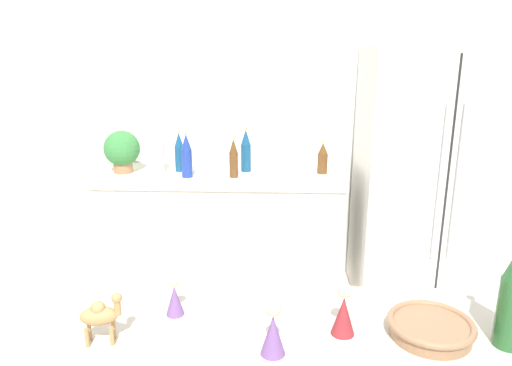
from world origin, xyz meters
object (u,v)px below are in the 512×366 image
object	(u,v)px
refrigerator	(428,179)
back_bottle_3	(234,158)
back_bottle_1	(179,152)
potted_plant	(122,150)
fruit_bowl	(431,328)
camel_figurine	(101,315)
back_bottle_0	(246,151)
wise_man_figurine_purple	(273,332)
paper_towel_roll	(156,156)
wise_man_figurine_blue	(344,312)
back_bottle_4	(187,156)
wise_man_figurine_crimson	(175,298)
back_bottle_2	(323,158)

from	to	relation	value
refrigerator	back_bottle_3	xyz separation A→B (m)	(-1.33, -0.01, 0.14)
back_bottle_1	potted_plant	bearing A→B (deg)	-172.72
fruit_bowl	camel_figurine	bearing A→B (deg)	-175.93
back_bottle_0	camel_figurine	world-z (taller)	back_bottle_0
back_bottle_1	wise_man_figurine_purple	size ratio (longest dim) A/B	1.77
paper_towel_roll	fruit_bowl	size ratio (longest dim) A/B	1.00
back_bottle_3	paper_towel_roll	bearing A→B (deg)	171.06
back_bottle_0	potted_plant	bearing A→B (deg)	-175.62
fruit_bowl	camel_figurine	distance (m)	0.96
camel_figurine	wise_man_figurine_blue	distance (m)	0.70
back_bottle_4	wise_man_figurine_crimson	distance (m)	1.93
back_bottle_4	wise_man_figurine_blue	xyz separation A→B (m)	(0.82, -2.00, 0.01)
camel_figurine	wise_man_figurine_crimson	world-z (taller)	camel_figurine
paper_towel_roll	back_bottle_4	bearing A→B (deg)	-21.90
paper_towel_roll	wise_man_figurine_purple	xyz separation A→B (m)	(0.85, -2.20, 0.03)
back_bottle_2	back_bottle_3	world-z (taller)	back_bottle_3
back_bottle_2	fruit_bowl	distance (m)	2.14
back_bottle_0	back_bottle_4	world-z (taller)	back_bottle_0
back_bottle_1	camel_figurine	xyz separation A→B (m)	(0.20, -2.22, 0.04)
back_bottle_3	wise_man_figurine_crimson	xyz separation A→B (m)	(-0.03, -1.92, 0.01)
refrigerator	wise_man_figurine_crimson	bearing A→B (deg)	-125.27
wise_man_figurine_blue	back_bottle_3	bearing A→B (deg)	103.84
fruit_bowl	wise_man_figurine_purple	xyz separation A→B (m)	(-0.46, -0.10, 0.04)
back_bottle_4	paper_towel_roll	bearing A→B (deg)	158.10
back_bottle_2	wise_man_figurine_crimson	size ratio (longest dim) A/B	1.68
paper_towel_roll	fruit_bowl	bearing A→B (deg)	-58.00
back_bottle_1	wise_man_figurine_crimson	size ratio (longest dim) A/B	2.13
back_bottle_1	wise_man_figurine_crimson	world-z (taller)	back_bottle_1
refrigerator	camel_figurine	distance (m)	2.59
fruit_bowl	wise_man_figurine_blue	xyz separation A→B (m)	(-0.26, 0.00, 0.04)
refrigerator	back_bottle_4	bearing A→B (deg)	-179.55
paper_towel_roll	back_bottle_0	xyz separation A→B (m)	(0.63, 0.08, 0.02)
back_bottle_0	camel_figurine	xyz separation A→B (m)	(-0.28, -2.24, 0.03)
paper_towel_roll	refrigerator	bearing A→B (deg)	-2.49
back_bottle_1	back_bottle_3	xyz separation A→B (m)	(0.40, -0.15, -0.01)
back_bottle_0	back_bottle_1	size ratio (longest dim) A/B	1.08
back_bottle_4	wise_man_figurine_crimson	size ratio (longest dim) A/B	2.28
refrigerator	wise_man_figurine_crimson	size ratio (longest dim) A/B	13.03
fruit_bowl	wise_man_figurine_purple	distance (m)	0.48
camel_figurine	back_bottle_1	bearing A→B (deg)	95.08
back_bottle_1	back_bottle_2	xyz separation A→B (m)	(1.02, -0.02, -0.03)
back_bottle_2	wise_man_figurine_purple	distance (m)	2.26
back_bottle_3	wise_man_figurine_purple	bearing A→B (deg)	-82.26
potted_plant	paper_towel_roll	world-z (taller)	potted_plant
refrigerator	back_bottle_0	distance (m)	1.28
fruit_bowl	wise_man_figurine_crimson	distance (m)	0.78
back_bottle_0	wise_man_figurine_crimson	bearing A→B (deg)	-92.76
back_bottle_2	paper_towel_roll	bearing A→B (deg)	-178.04
back_bottle_4	fruit_bowl	world-z (taller)	back_bottle_4
wise_man_figurine_crimson	back_bottle_1	bearing A→B (deg)	100.34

